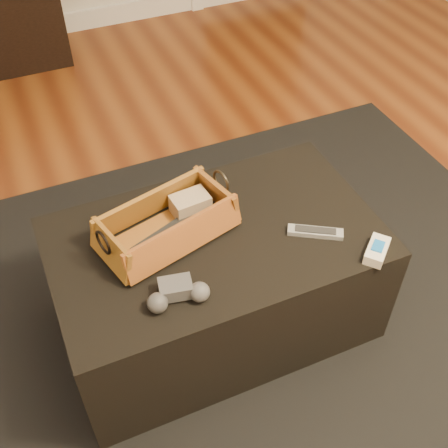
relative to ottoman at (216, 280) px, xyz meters
name	(u,v)px	position (x,y,z in m)	size (l,w,h in m)	color
floor	(262,386)	(0.04, -0.30, -0.23)	(5.00, 5.50, 0.01)	brown
baseboard	(71,22)	(0.04, 2.44, -0.16)	(5.00, 0.04, 0.12)	white
area_rug	(222,330)	(0.00, -0.05, -0.22)	(2.60, 2.00, 0.01)	black
ottoman	(216,280)	(0.00, 0.00, 0.00)	(1.00, 0.60, 0.42)	black
tv_remote	(165,236)	(-0.15, 0.04, 0.24)	(0.22, 0.05, 0.02)	black
cloth_bundle	(190,204)	(-0.03, 0.11, 0.26)	(0.11, 0.08, 0.06)	tan
wicker_basket	(167,225)	(-0.13, 0.06, 0.26)	(0.45, 0.31, 0.15)	#A85F26
game_controller	(177,294)	(-0.19, -0.18, 0.24)	(0.18, 0.11, 0.06)	#3F3F43
silver_remote	(315,232)	(0.28, -0.11, 0.22)	(0.16, 0.12, 0.02)	#9A9CA1
cream_gadget	(377,250)	(0.40, -0.26, 0.23)	(0.12, 0.11, 0.04)	silver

